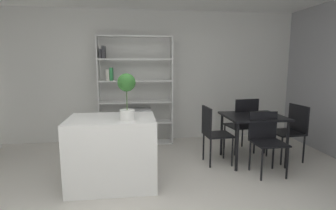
% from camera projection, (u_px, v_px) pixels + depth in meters
% --- Properties ---
extents(back_partition, '(6.62, 0.06, 2.62)m').
position_uv_depth(back_partition, '(137.00, 77.00, 5.38)').
color(back_partition, silver).
rests_on(back_partition, ground_plane).
extents(kitchen_island, '(1.10, 0.78, 0.89)m').
position_uv_depth(kitchen_island, '(113.00, 151.00, 3.44)').
color(kitchen_island, white).
rests_on(kitchen_island, ground_plane).
extents(potted_plant_on_island, '(0.22, 0.22, 0.57)m').
position_uv_depth(potted_plant_on_island, '(127.00, 92.00, 3.19)').
color(potted_plant_on_island, white).
rests_on(potted_plant_on_island, kitchen_island).
extents(open_bookshelf, '(1.41, 0.32, 2.08)m').
position_uv_depth(open_bookshelf, '(133.00, 97.00, 5.14)').
color(open_bookshelf, white).
rests_on(open_bookshelf, ground_plane).
extents(dining_table, '(0.90, 0.81, 0.76)m').
position_uv_depth(dining_table, '(253.00, 121.00, 4.22)').
color(dining_table, black).
rests_on(dining_table, ground_plane).
extents(dining_chair_window_side, '(0.49, 0.49, 0.91)m').
position_uv_depth(dining_chair_window_side, '(292.00, 127.00, 4.33)').
color(dining_chair_window_side, black).
rests_on(dining_chair_window_side, ground_plane).
extents(dining_chair_far, '(0.49, 0.51, 0.98)m').
position_uv_depth(dining_chair_far, '(243.00, 121.00, 4.64)').
color(dining_chair_far, black).
rests_on(dining_chair_far, ground_plane).
extents(dining_chair_island_side, '(0.43, 0.42, 0.91)m').
position_uv_depth(dining_chair_island_side, '(212.00, 130.00, 4.15)').
color(dining_chair_island_side, black).
rests_on(dining_chair_island_side, ground_plane).
extents(dining_chair_near, '(0.44, 0.43, 0.88)m').
position_uv_depth(dining_chair_near, '(266.00, 137.00, 3.81)').
color(dining_chair_near, black).
rests_on(dining_chair_near, ground_plane).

